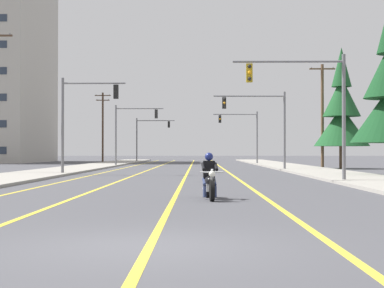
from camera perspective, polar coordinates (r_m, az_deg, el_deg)
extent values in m
plane|color=#47474C|center=(9.93, -4.43, -9.34)|extent=(400.00, 400.00, 0.00)
cube|color=yellow|center=(54.81, -0.21, -2.24)|extent=(0.16, 100.00, 0.01)
cube|color=yellow|center=(54.95, -3.57, -2.24)|extent=(0.16, 100.00, 0.01)
cube|color=yellow|center=(54.84, 2.83, -2.24)|extent=(0.16, 100.00, 0.01)
cube|color=yellow|center=(55.21, -6.36, -2.23)|extent=(0.16, 100.00, 0.01)
cube|color=#9E998E|center=(50.53, 10.32, -2.29)|extent=(4.40, 110.00, 0.14)
cube|color=#9E998E|center=(50.84, -11.05, -2.28)|extent=(4.40, 110.00, 0.14)
cylinder|color=black|center=(18.60, 1.85, -4.31)|extent=(0.16, 0.65, 0.64)
cylinder|color=black|center=(20.14, 1.44, -4.03)|extent=(0.16, 0.65, 0.64)
cylinder|color=silver|center=(18.69, 1.82, -3.32)|extent=(0.09, 0.33, 0.68)
sphere|color=white|center=(18.53, 1.86, -2.77)|extent=(0.20, 0.20, 0.20)
cylinder|color=silver|center=(18.73, 1.80, -2.60)|extent=(0.70, 0.09, 0.04)
ellipsoid|color=black|center=(19.24, 1.67, -3.35)|extent=(0.36, 0.58, 0.28)
cube|color=silver|center=(19.37, 1.64, -4.01)|extent=(0.27, 0.46, 0.24)
cube|color=black|center=(19.68, 1.55, -3.47)|extent=(0.32, 0.54, 0.12)
cube|color=black|center=(20.08, 1.45, -3.18)|extent=(0.22, 0.37, 0.08)
cylinder|color=silver|center=(19.76, 1.13, -4.15)|extent=(0.12, 0.55, 0.08)
cube|color=black|center=(19.63, 1.56, -2.36)|extent=(0.38, 0.26, 0.56)
sphere|color=navy|center=(19.60, 1.57, -1.17)|extent=(0.26, 0.26, 0.26)
cylinder|color=navy|center=(19.51, 2.01, -3.49)|extent=(0.17, 0.45, 0.30)
cylinder|color=navy|center=(19.35, 2.12, -4.40)|extent=(0.12, 0.16, 0.35)
cylinder|color=black|center=(19.38, 2.22, -2.09)|extent=(0.14, 0.53, 0.27)
cylinder|color=navy|center=(19.49, 1.19, -3.49)|extent=(0.17, 0.45, 0.30)
cylinder|color=navy|center=(19.33, 1.17, -4.41)|extent=(0.12, 0.16, 0.35)
cylinder|color=black|center=(19.35, 1.04, -2.09)|extent=(0.14, 0.53, 0.27)
cylinder|color=slate|center=(30.89, 13.77, 2.31)|extent=(0.18, 0.18, 6.20)
cylinder|color=slate|center=(30.67, 8.82, 7.49)|extent=(5.37, 0.13, 0.11)
cube|color=#B79319|center=(30.39, 5.28, 6.51)|extent=(0.30, 0.24, 0.90)
sphere|color=black|center=(30.28, 5.31, 7.11)|extent=(0.18, 0.18, 0.18)
sphere|color=orange|center=(30.24, 5.31, 6.55)|extent=(0.18, 0.18, 0.18)
sphere|color=black|center=(30.20, 5.31, 5.98)|extent=(0.18, 0.18, 0.18)
cylinder|color=slate|center=(40.49, -11.80, 1.60)|extent=(0.18, 0.18, 6.20)
cylinder|color=slate|center=(40.27, -8.99, 5.53)|extent=(4.03, 0.20, 0.11)
cube|color=black|center=(39.97, -6.99, 4.78)|extent=(0.31, 0.25, 0.90)
sphere|color=black|center=(40.16, -6.96, 5.19)|extent=(0.18, 0.18, 0.18)
sphere|color=orange|center=(40.13, -6.96, 4.76)|extent=(0.18, 0.18, 0.18)
sphere|color=black|center=(40.10, -6.96, 4.33)|extent=(0.18, 0.18, 0.18)
cylinder|color=slate|center=(49.38, 8.49, 1.18)|extent=(0.18, 0.18, 6.20)
cylinder|color=slate|center=(49.15, 5.26, 4.40)|extent=(5.60, 0.29, 0.11)
cube|color=black|center=(48.93, 2.97, 3.78)|extent=(0.31, 0.25, 0.90)
sphere|color=black|center=(48.80, 2.98, 4.14)|extent=(0.18, 0.18, 0.18)
sphere|color=orange|center=(48.77, 2.98, 3.79)|extent=(0.18, 0.18, 0.18)
sphere|color=black|center=(48.75, 2.98, 3.44)|extent=(0.18, 0.18, 0.18)
cylinder|color=slate|center=(63.48, -7.01, 0.77)|extent=(0.18, 0.18, 6.20)
cylinder|color=slate|center=(63.33, -4.83, 3.26)|extent=(4.84, 0.12, 0.11)
cube|color=black|center=(63.15, -3.30, 2.77)|extent=(0.30, 0.24, 0.90)
sphere|color=black|center=(63.32, -3.29, 3.03)|extent=(0.18, 0.18, 0.18)
sphere|color=orange|center=(63.31, -3.29, 2.76)|extent=(0.18, 0.18, 0.18)
sphere|color=black|center=(63.29, -3.29, 2.49)|extent=(0.18, 0.18, 0.18)
cylinder|color=slate|center=(73.32, 5.99, 0.57)|extent=(0.18, 0.18, 6.20)
cylinder|color=slate|center=(73.08, 3.99, 2.73)|extent=(5.15, 0.42, 0.11)
cube|color=black|center=(72.86, 2.58, 2.31)|extent=(0.31, 0.26, 0.90)
sphere|color=black|center=(72.72, 2.59, 2.55)|extent=(0.18, 0.18, 0.18)
sphere|color=orange|center=(72.71, 2.59, 2.32)|extent=(0.18, 0.18, 0.18)
sphere|color=black|center=(72.69, 2.59, 2.08)|extent=(0.18, 0.18, 0.18)
cylinder|color=slate|center=(88.10, -5.09, 0.36)|extent=(0.18, 0.18, 6.20)
cylinder|color=slate|center=(87.86, -3.36, 2.16)|extent=(5.36, 0.32, 0.11)
cube|color=black|center=(87.66, -2.14, 1.80)|extent=(0.31, 0.25, 0.90)
sphere|color=black|center=(87.83, -2.13, 1.99)|extent=(0.18, 0.18, 0.18)
sphere|color=orange|center=(87.81, -2.13, 1.80)|extent=(0.18, 0.18, 0.18)
sphere|color=black|center=(87.80, -2.13, 1.60)|extent=(0.18, 0.18, 0.18)
cylinder|color=slate|center=(43.04, -16.38, 9.66)|extent=(0.08, 0.08, 0.12)
cylinder|color=brown|center=(56.11, 11.88, 2.51)|extent=(0.26, 0.26, 9.21)
cube|color=brown|center=(56.50, 11.87, 6.77)|extent=(2.28, 0.12, 0.12)
cylinder|color=slate|center=(56.33, 10.91, 6.89)|extent=(0.08, 0.08, 0.12)
cylinder|color=slate|center=(56.70, 12.82, 6.85)|extent=(0.08, 0.08, 0.12)
cylinder|color=#4C3828|center=(86.50, -8.20, 1.52)|extent=(0.26, 0.26, 9.62)
cube|color=#4C3828|center=(86.78, -8.19, 4.43)|extent=(2.21, 0.12, 0.12)
cylinder|color=slate|center=(86.93, -8.80, 4.49)|extent=(0.08, 0.08, 0.12)
cylinder|color=slate|center=(86.65, -7.58, 4.50)|extent=(0.08, 0.08, 0.12)
cube|color=#4C3828|center=(86.72, -8.19, 4.00)|extent=(1.86, 0.12, 0.12)
cylinder|color=slate|center=(86.85, -8.70, 4.06)|extent=(0.08, 0.08, 0.12)
cylinder|color=slate|center=(86.62, -7.68, 4.07)|extent=(0.08, 0.08, 0.12)
cylinder|color=#4C3828|center=(55.18, 13.58, -1.20)|extent=(0.43, 0.43, 1.96)
cone|color=#194C23|center=(55.22, 13.58, 1.59)|extent=(4.78, 4.78, 3.43)
cone|color=#194C23|center=(55.39, 13.57, 4.25)|extent=(3.25, 3.25, 3.43)
cone|color=#194C23|center=(55.66, 13.56, 6.89)|extent=(1.72, 1.72, 3.43)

